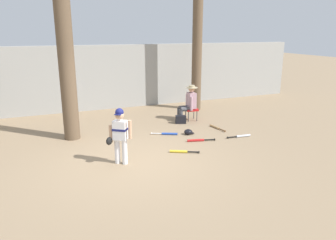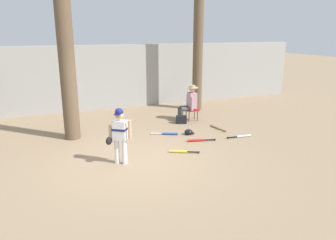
{
  "view_description": "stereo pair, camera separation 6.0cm",
  "coord_description": "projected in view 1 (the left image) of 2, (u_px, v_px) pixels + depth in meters",
  "views": [
    {
      "loc": [
        -1.97,
        -6.79,
        2.95
      ],
      "look_at": [
        1.09,
        0.55,
        0.75
      ],
      "focal_mm": 34.71,
      "sensor_mm": 36.0,
      "label": 1
    },
    {
      "loc": [
        -1.92,
        -6.82,
        2.95
      ],
      "look_at": [
        1.09,
        0.55,
        0.75
      ],
      "focal_mm": 34.71,
      "sensor_mm": 36.0,
      "label": 2
    }
  ],
  "objects": [
    {
      "name": "seated_spectator",
      "position": [
        189.0,
        102.0,
        10.84
      ],
      "size": [
        0.67,
        0.54,
        1.2
      ],
      "color": "#47474C",
      "rests_on": "ground"
    },
    {
      "name": "bat_aluminum_silver",
      "position": [
        241.0,
        136.0,
        9.28
      ],
      "size": [
        0.73,
        0.13,
        0.07
      ],
      "color": "#B7BCC6",
      "rests_on": "ground"
    },
    {
      "name": "batting_helmet_black",
      "position": [
        188.0,
        132.0,
        9.51
      ],
      "size": [
        0.3,
        0.23,
        0.17
      ],
      "color": "black",
      "rests_on": "ground"
    },
    {
      "name": "ground_plane",
      "position": [
        134.0,
        162.0,
        7.56
      ],
      "size": [
        60.0,
        60.0,
        0.0
      ],
      "primitive_type": "plane",
      "color": "#937A5B"
    },
    {
      "name": "bat_wood_tan",
      "position": [
        216.0,
        127.0,
        10.12
      ],
      "size": [
        0.14,
        0.75,
        0.07
      ],
      "color": "tan",
      "rests_on": "ground"
    },
    {
      "name": "young_ballplayer",
      "position": [
        119.0,
        133.0,
        7.25
      ],
      "size": [
        0.6,
        0.39,
        1.31
      ],
      "color": "white",
      "rests_on": "ground"
    },
    {
      "name": "tree_near_player",
      "position": [
        67.0,
        66.0,
        8.65
      ],
      "size": [
        0.72,
        0.72,
        4.82
      ],
      "color": "brown",
      "rests_on": "ground"
    },
    {
      "name": "bat_red_barrel",
      "position": [
        198.0,
        140.0,
        8.93
      ],
      "size": [
        0.77,
        0.25,
        0.07
      ],
      "color": "red",
      "rests_on": "ground"
    },
    {
      "name": "concrete_back_wall",
      "position": [
        90.0,
        78.0,
        12.22
      ],
      "size": [
        18.0,
        0.36,
        2.43
      ],
      "primitive_type": "cube",
      "color": "#9E9E99",
      "rests_on": "ground"
    },
    {
      "name": "folding_stool",
      "position": [
        191.0,
        110.0,
        10.94
      ],
      "size": [
        0.45,
        0.45,
        0.41
      ],
      "color": "red",
      "rests_on": "ground"
    },
    {
      "name": "handbag_beside_stool",
      "position": [
        181.0,
        119.0,
        10.63
      ],
      "size": [
        0.38,
        0.29,
        0.26
      ],
      "primitive_type": "cube",
      "rotation": [
        0.0,
        0.0,
        -0.35
      ],
      "color": "black",
      "rests_on": "ground"
    },
    {
      "name": "bat_yellow_trainer",
      "position": [
        181.0,
        151.0,
        8.1
      ],
      "size": [
        0.68,
        0.4,
        0.07
      ],
      "color": "yellow",
      "rests_on": "ground"
    },
    {
      "name": "bat_blue_youth",
      "position": [
        167.0,
        134.0,
        9.48
      ],
      "size": [
        0.72,
        0.4,
        0.07
      ],
      "color": "#2347AD",
      "rests_on": "ground"
    },
    {
      "name": "tree_behind_spectator",
      "position": [
        197.0,
        49.0,
        12.0
      ],
      "size": [
        0.51,
        0.51,
        5.03
      ],
      "color": "brown",
      "rests_on": "ground"
    }
  ]
}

